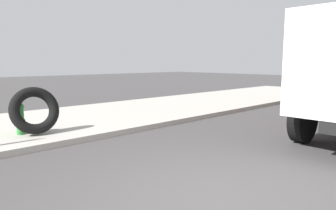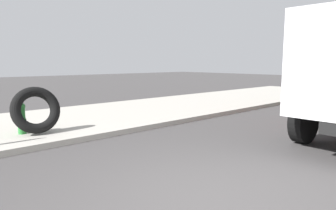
% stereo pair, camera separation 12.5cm
% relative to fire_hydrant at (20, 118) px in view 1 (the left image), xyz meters
% --- Properties ---
extents(ground_plane, '(80.00, 80.00, 0.00)m').
position_rel_fire_hydrant_xyz_m(ground_plane, '(0.63, -5.28, -0.57)').
color(ground_plane, '#423F3F').
extents(sidewalk_curb, '(36.00, 5.00, 0.15)m').
position_rel_fire_hydrant_xyz_m(sidewalk_curb, '(0.63, 1.22, -0.50)').
color(sidewalk_curb, '#ADA89E').
rests_on(sidewalk_curb, ground).
extents(fire_hydrant, '(0.22, 0.49, 0.79)m').
position_rel_fire_hydrant_xyz_m(fire_hydrant, '(0.00, 0.00, 0.00)').
color(fire_hydrant, '#2D8438').
rests_on(fire_hydrant, sidewalk_curb).
extents(loose_tire, '(1.22, 0.67, 1.20)m').
position_rel_fire_hydrant_xyz_m(loose_tire, '(0.27, -0.25, 0.18)').
color(loose_tire, black).
rests_on(loose_tire, sidewalk_curb).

